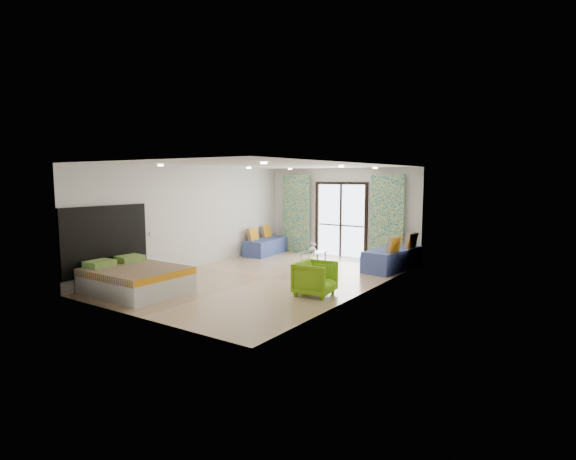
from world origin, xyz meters
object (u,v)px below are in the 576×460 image
Objects in this scene: bed at (135,279)px; daybed_right at (393,258)px; daybed_left at (266,246)px; armchair at (315,277)px; coffee_table at (313,253)px.

bed is 0.96× the size of daybed_right.
daybed_left is 5.15m from armchair.
daybed_right is at bearing -6.92° from daybed_left.
coffee_table is at bearing -153.36° from daybed_right.
daybed_left is 2.32m from coffee_table.
bed is 3.78m from armchair.
bed is 5.42m from daybed_left.
daybed_left is 2.72× the size of coffee_table.
daybed_right is (4.23, -0.04, 0.03)m from daybed_left.
bed is at bearing -116.17° from daybed_right.
armchair is at bearing 31.50° from bed.
coffee_table is (-2.03, -0.69, 0.04)m from daybed_right.
coffee_table is 0.86× the size of armchair.
armchair reaches higher than bed.
daybed_right reaches higher than daybed_left.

